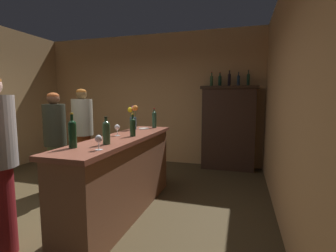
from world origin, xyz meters
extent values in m
plane|color=#483A23|center=(0.00, 0.00, 0.00)|extent=(7.60, 7.60, 0.00)
cube|color=tan|center=(0.00, 2.98, 1.49)|extent=(5.34, 0.12, 2.97)
cube|color=tan|center=(2.67, 0.00, 1.49)|extent=(0.12, 5.97, 2.97)
cube|color=brown|center=(0.70, 0.22, 0.48)|extent=(0.48, 2.24, 0.97)
cube|color=brown|center=(0.70, 0.22, 0.99)|extent=(0.55, 2.34, 0.05)
cube|color=#39251B|center=(1.88, 2.71, 0.88)|extent=(1.07, 0.31, 1.76)
cube|color=#322115|center=(1.88, 2.71, 1.73)|extent=(1.15, 0.37, 0.06)
cylinder|color=#264832|center=(0.76, 1.23, 1.14)|extent=(0.07, 0.07, 0.24)
sphere|color=#264832|center=(0.76, 1.23, 1.26)|extent=(0.07, 0.07, 0.07)
cylinder|color=#264832|center=(0.76, 1.23, 1.29)|extent=(0.03, 0.03, 0.07)
cylinder|color=#B1161D|center=(0.76, 1.23, 1.34)|extent=(0.03, 0.03, 0.02)
cylinder|color=#2F4E30|center=(0.77, -0.28, 1.12)|extent=(0.08, 0.08, 0.21)
sphere|color=#2F4E30|center=(0.77, -0.28, 1.23)|extent=(0.08, 0.08, 0.08)
cylinder|color=#2F4E30|center=(0.77, -0.28, 1.26)|extent=(0.03, 0.03, 0.07)
cylinder|color=black|center=(0.77, -0.28, 1.31)|extent=(0.03, 0.03, 0.02)
cylinder|color=#1A371E|center=(0.81, 0.31, 1.12)|extent=(0.07, 0.07, 0.20)
sphere|color=#1A371E|center=(0.81, 0.31, 1.21)|extent=(0.07, 0.07, 0.07)
cylinder|color=#1A371E|center=(0.81, 0.31, 1.26)|extent=(0.03, 0.03, 0.09)
cylinder|color=gold|center=(0.81, 0.31, 1.31)|extent=(0.03, 0.03, 0.02)
cylinder|color=#123219|center=(0.55, -0.54, 1.14)|extent=(0.08, 0.08, 0.24)
sphere|color=#123219|center=(0.55, -0.54, 1.26)|extent=(0.08, 0.08, 0.08)
cylinder|color=#123219|center=(0.55, -0.54, 1.30)|extent=(0.03, 0.03, 0.10)
cylinder|color=gold|center=(0.55, -0.54, 1.36)|extent=(0.03, 0.03, 0.02)
cylinder|color=white|center=(0.59, 0.29, 1.02)|extent=(0.07, 0.07, 0.00)
cylinder|color=white|center=(0.59, 0.29, 1.06)|extent=(0.01, 0.01, 0.07)
ellipsoid|color=white|center=(0.59, 0.29, 1.13)|extent=(0.07, 0.07, 0.07)
cylinder|color=white|center=(0.85, -0.55, 1.02)|extent=(0.07, 0.07, 0.00)
cylinder|color=white|center=(0.85, -0.55, 1.06)|extent=(0.01, 0.01, 0.06)
ellipsoid|color=white|center=(0.85, -0.55, 1.13)|extent=(0.07, 0.07, 0.08)
cylinder|color=#3D5774|center=(0.52, 0.94, 1.11)|extent=(0.10, 0.10, 0.19)
cylinder|color=#38602D|center=(0.56, 0.95, 1.24)|extent=(0.01, 0.01, 0.22)
sphere|color=orange|center=(0.56, 0.95, 1.35)|extent=(0.09, 0.09, 0.09)
cylinder|color=#38602D|center=(0.52, 0.97, 1.24)|extent=(0.01, 0.01, 0.22)
sphere|color=#C3577F|center=(0.52, 0.97, 1.35)|extent=(0.08, 0.08, 0.08)
cylinder|color=#38602D|center=(0.48, 0.94, 1.23)|extent=(0.01, 0.01, 0.19)
sphere|color=yellow|center=(0.48, 0.94, 1.33)|extent=(0.08, 0.08, 0.08)
cylinder|color=#38602D|center=(0.52, 0.91, 1.24)|extent=(0.01, 0.01, 0.21)
sphere|color=orange|center=(0.52, 0.91, 1.34)|extent=(0.04, 0.04, 0.04)
cylinder|color=white|center=(0.66, 1.05, 1.02)|extent=(0.17, 0.17, 0.01)
cylinder|color=#2C4E2D|center=(1.51, 2.71, 1.85)|extent=(0.06, 0.06, 0.19)
sphere|color=#2C4E2D|center=(1.51, 2.71, 1.94)|extent=(0.06, 0.06, 0.06)
cylinder|color=#2C4E2D|center=(1.51, 2.71, 1.99)|extent=(0.02, 0.02, 0.09)
cylinder|color=#AB201A|center=(1.51, 2.71, 2.04)|extent=(0.03, 0.03, 0.02)
cylinder|color=#143423|center=(1.69, 2.71, 1.85)|extent=(0.07, 0.07, 0.19)
sphere|color=#143423|center=(1.69, 2.71, 1.94)|extent=(0.07, 0.07, 0.07)
cylinder|color=#143423|center=(1.69, 2.71, 1.98)|extent=(0.03, 0.03, 0.09)
cylinder|color=#AC201F|center=(1.69, 2.71, 2.04)|extent=(0.03, 0.03, 0.02)
cylinder|color=black|center=(1.87, 2.71, 1.87)|extent=(0.06, 0.06, 0.22)
sphere|color=black|center=(1.87, 2.71, 1.98)|extent=(0.06, 0.06, 0.06)
cylinder|color=black|center=(1.87, 2.71, 2.03)|extent=(0.02, 0.02, 0.09)
cylinder|color=gold|center=(1.87, 2.71, 2.08)|extent=(0.03, 0.03, 0.02)
cylinder|color=#18293E|center=(2.06, 2.71, 1.85)|extent=(0.06, 0.06, 0.19)
sphere|color=#18293E|center=(2.06, 2.71, 1.94)|extent=(0.06, 0.06, 0.06)
cylinder|color=#18293E|center=(2.06, 2.71, 1.98)|extent=(0.02, 0.02, 0.08)
cylinder|color=black|center=(2.06, 2.71, 2.02)|extent=(0.03, 0.03, 0.02)
cylinder|color=#183220|center=(2.25, 2.71, 1.86)|extent=(0.06, 0.06, 0.21)
sphere|color=#183220|center=(2.25, 2.71, 1.96)|extent=(0.06, 0.06, 0.06)
cylinder|color=#183220|center=(2.25, 2.71, 2.01)|extent=(0.02, 0.02, 0.09)
cylinder|color=black|center=(2.25, 2.71, 2.06)|extent=(0.02, 0.02, 0.02)
cylinder|color=#4E6443|center=(-0.53, 0.43, 0.40)|extent=(0.23, 0.23, 0.80)
cylinder|color=#2D3024|center=(-0.53, 0.43, 1.11)|extent=(0.32, 0.32, 0.62)
sphere|color=brown|center=(-0.53, 0.43, 1.50)|extent=(0.18, 0.18, 0.18)
ellipsoid|color=#9C4A21|center=(-0.53, 0.43, 1.54)|extent=(0.17, 0.17, 0.10)
cylinder|color=brown|center=(-0.57, 1.16, 0.42)|extent=(0.26, 0.26, 0.85)
cylinder|color=#AFAD96|center=(-0.57, 1.16, 1.17)|extent=(0.36, 0.36, 0.64)
sphere|color=brown|center=(-0.57, 1.16, 1.58)|extent=(0.19, 0.19, 0.19)
ellipsoid|color=#A1591D|center=(-0.57, 1.16, 1.62)|extent=(0.18, 0.18, 0.10)
cylinder|color=maroon|center=(-0.04, -0.88, 0.43)|extent=(0.26, 0.26, 0.87)
camera|label=1|loc=(2.15, -2.56, 1.51)|focal=26.27mm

